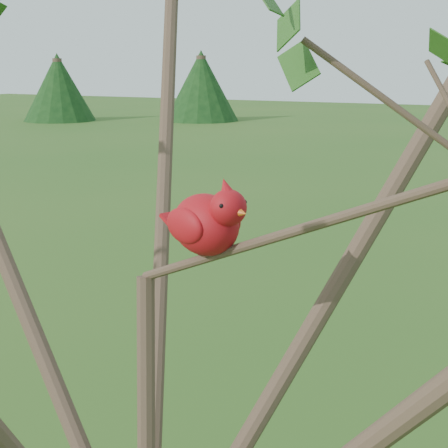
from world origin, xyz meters
name	(u,v)px	position (x,y,z in m)	size (l,w,h in m)	color
crabapple_tree	(138,204)	(0.03, -0.02, 2.12)	(2.35, 2.05, 2.95)	#453225
cardinal	(208,222)	(0.10, 0.09, 2.08)	(0.22, 0.15, 0.16)	#AF0F1C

